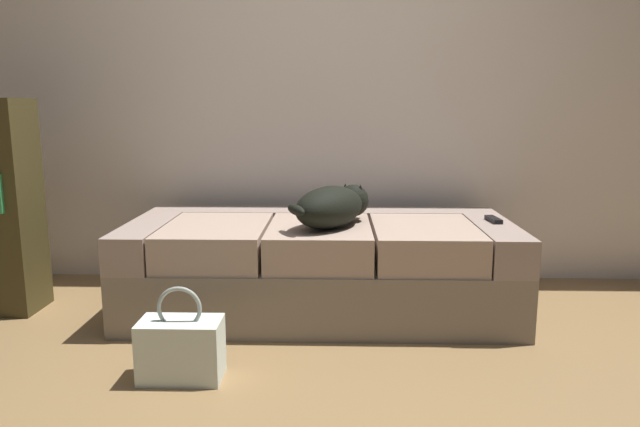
{
  "coord_description": "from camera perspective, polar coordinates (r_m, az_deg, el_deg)",
  "views": [
    {
      "loc": [
        0.08,
        -1.85,
        1.06
      ],
      "look_at": [
        0.0,
        1.06,
        0.53
      ],
      "focal_mm": 32.98,
      "sensor_mm": 36.0,
      "label": 1
    }
  ],
  "objects": [
    {
      "name": "handbag",
      "position": [
        2.42,
        -13.33,
        -12.6
      ],
      "size": [
        0.32,
        0.18,
        0.38
      ],
      "color": "silver",
      "rests_on": "ground"
    },
    {
      "name": "ground_plane",
      "position": [
        2.14,
        -0.81,
        -19.39
      ],
      "size": [
        10.0,
        10.0,
        0.0
      ],
      "primitive_type": "plane",
      "color": "olive"
    },
    {
      "name": "tv_remote",
      "position": [
        3.14,
        16.49,
        -0.56
      ],
      "size": [
        0.06,
        0.15,
        0.02
      ],
      "primitive_type": "cube",
      "rotation": [
        0.0,
        0.0,
        0.1
      ],
      "color": "black",
      "rests_on": "couch"
    },
    {
      "name": "back_wall",
      "position": [
        3.64,
        0.31,
        15.74
      ],
      "size": [
        6.4,
        0.1,
        2.8
      ],
      "primitive_type": "cube",
      "color": "beige",
      "rests_on": "ground"
    },
    {
      "name": "dog_dark",
      "position": [
        2.87,
        1.32,
        0.74
      ],
      "size": [
        0.45,
        0.55,
        0.2
      ],
      "color": "black",
      "rests_on": "couch"
    },
    {
      "name": "couch",
      "position": [
        3.07,
        0.03,
        -5.16
      ],
      "size": [
        1.96,
        0.88,
        0.48
      ],
      "color": "gray",
      "rests_on": "ground"
    }
  ]
}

